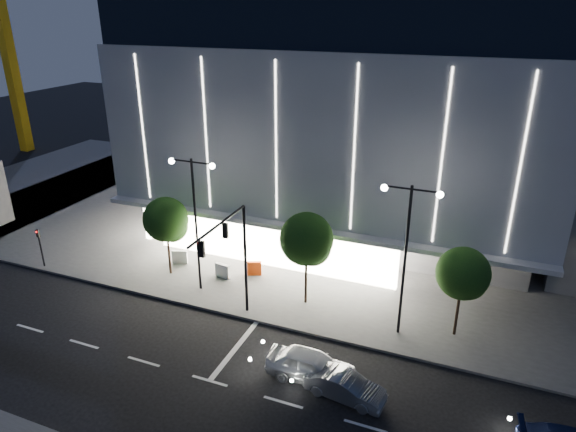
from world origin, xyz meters
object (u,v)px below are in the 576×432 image
Objects in this scene: tree_left at (166,222)px; street_lamp_west at (195,206)px; traffic_mast at (233,248)px; barrier_d at (223,271)px; tree_mid at (307,242)px; car_lead at (311,365)px; ped_signal_far at (40,244)px; barrier_c at (253,268)px; barrier_b at (180,257)px; street_lamp_east at (407,240)px; car_second at (345,386)px; tree_right at (463,276)px.

street_lamp_west is at bearing -18.94° from tree_left.
barrier_d is (-3.35, 4.50, -4.38)m from traffic_mast.
tree_mid is at bearing 50.58° from traffic_mast.
car_lead reaches higher than barrier_d.
ped_signal_far is at bearing 175.85° from traffic_mast.
ped_signal_far is at bearing 173.64° from barrier_c.
street_lamp_west is at bearing -153.42° from barrier_c.
street_lamp_west reaches higher than barrier_b.
traffic_mast is at bearing -98.00° from barrier_c.
street_lamp_east reaches higher than car_second.
street_lamp_west is at bearing 146.35° from traffic_mast.
traffic_mast is at bearing -27.84° from tree_left.
barrier_c is at bearing 105.40° from traffic_mast.
ped_signal_far is 22.02m from car_lead.
street_lamp_east is 1.46× the size of tree_mid.
barrier_b is (-16.21, 2.51, -5.31)m from street_lamp_east.
car_second is at bearing -48.37° from barrier_b.
tree_left reaches higher than barrier_d.
street_lamp_east is at bearing -32.17° from car_lead.
car_second is at bearing -121.93° from tree_right.
traffic_mast is 0.79× the size of street_lamp_west.
tree_mid is at bearing 180.00° from tree_right.
street_lamp_east is 2.29× the size of car_second.
ped_signal_far is at bearing -157.82° from barrier_d.
barrier_d is at bearing 61.36° from car_second.
car_lead is (5.65, -2.73, -4.24)m from traffic_mast.
barrier_b is 1.00× the size of barrier_c.
barrier_d is at bearing 172.68° from tree_mid.
traffic_mast reaches higher than barrier_d.
ped_signal_far is 0.54× the size of tree_right.
car_lead is at bearing -25.82° from traffic_mast.
tree_right is at bearing 3.64° from street_lamp_west.
tree_left is 6.68m from barrier_c.
barrier_b is at bearing 141.97° from street_lamp_west.
tree_mid is at bearing -26.59° from barrier_b.
street_lamp_west is at bearing 7.13° from ped_signal_far.
tree_right is 5.01× the size of barrier_b.
tree_right is 15.74m from barrier_d.
tree_left is 5.02m from barrier_d.
barrier_b and barrier_d have the same top height.
traffic_mast is 1.24× the size of tree_left.
car_lead is at bearing -29.21° from street_lamp_west.
barrier_c is at bearing 164.47° from street_lamp_east.
tree_mid is 5.59× the size of barrier_c.
ped_signal_far is 2.73× the size of barrier_c.
tree_right reaches higher than car_second.
barrier_c is at bearing 17.04° from ped_signal_far.
barrier_b is at bearing 171.19° from street_lamp_east.
barrier_b is at bearing 67.10° from car_second.
car_lead is at bearing -134.86° from tree_right.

